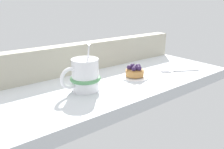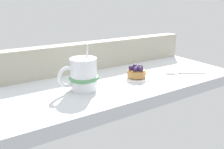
# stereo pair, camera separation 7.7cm
# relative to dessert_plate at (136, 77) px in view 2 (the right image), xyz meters

# --- Properties ---
(ground_plane) EXTENTS (0.90, 0.38, 0.04)m
(ground_plane) POSITION_rel_dessert_plate_xyz_m (-0.06, 0.03, -0.02)
(ground_plane) COLOR silver
(window_rail_back) EXTENTS (0.88, 0.06, 0.11)m
(window_rail_back) POSITION_rel_dessert_plate_xyz_m (-0.06, 0.20, 0.05)
(window_rail_back) COLOR #B2AD99
(window_rail_back) RESTS_ON ground_plane
(dessert_plate) EXTENTS (0.10, 0.10, 0.01)m
(dessert_plate) POSITION_rel_dessert_plate_xyz_m (0.00, 0.00, 0.00)
(dessert_plate) COLOR white
(dessert_plate) RESTS_ON ground_plane
(raspberry_tart) EXTENTS (0.07, 0.07, 0.04)m
(raspberry_tart) POSITION_rel_dessert_plate_xyz_m (0.00, 0.00, 0.02)
(raspberry_tart) COLOR #B77F42
(raspberry_tart) RESTS_ON dessert_plate
(coffee_mug) EXTENTS (0.13, 0.10, 0.14)m
(coffee_mug) POSITION_rel_dessert_plate_xyz_m (-0.21, 0.01, 0.05)
(coffee_mug) COLOR white
(coffee_mug) RESTS_ON ground_plane
(dessert_fork) EXTENTS (0.15, 0.09, 0.01)m
(dessert_fork) POSITION_rel_dessert_plate_xyz_m (0.19, -0.06, -0.00)
(dessert_fork) COLOR #B7B7BC
(dessert_fork) RESTS_ON ground_plane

